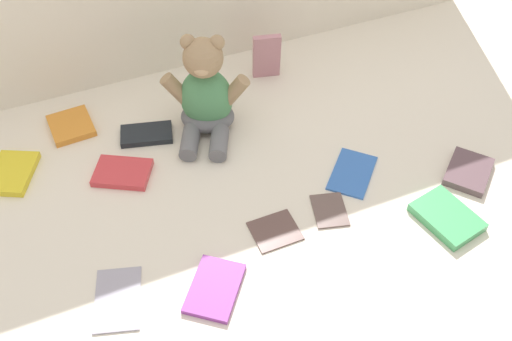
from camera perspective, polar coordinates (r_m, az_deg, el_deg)
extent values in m
plane|color=silver|center=(1.35, -1.43, 0.02)|extent=(3.20, 3.20, 0.00)
ellipsoid|color=#4C8C59|center=(1.41, -4.86, 7.04)|extent=(0.15, 0.14, 0.16)
ellipsoid|color=slate|center=(1.45, -4.74, 5.30)|extent=(0.16, 0.15, 0.06)
sphere|color=#9E7F5B|center=(1.34, -5.21, 10.91)|extent=(0.12, 0.12, 0.09)
ellipsoid|color=tan|center=(1.31, -5.34, 9.77)|extent=(0.05, 0.04, 0.03)
sphere|color=#9E7F5B|center=(1.33, -6.69, 12.37)|extent=(0.05, 0.05, 0.03)
sphere|color=#9E7F5B|center=(1.32, -3.83, 12.37)|extent=(0.05, 0.05, 0.03)
cylinder|color=#9E7F5B|center=(1.40, -7.74, 7.84)|extent=(0.08, 0.06, 0.09)
cylinder|color=#9E7F5B|center=(1.39, -2.13, 7.78)|extent=(0.08, 0.06, 0.09)
cylinder|color=slate|center=(1.39, -6.47, 2.76)|extent=(0.08, 0.10, 0.04)
cylinder|color=slate|center=(1.39, -3.63, 2.70)|extent=(0.08, 0.10, 0.04)
cube|color=orange|center=(1.52, -17.61, 4.20)|extent=(0.11, 0.12, 0.02)
cube|color=#3265BC|center=(1.36, 9.39, -0.17)|extent=(0.16, 0.16, 0.01)
cube|color=brown|center=(1.28, 7.20, -3.81)|extent=(0.09, 0.11, 0.01)
cube|color=black|center=(1.45, -10.64, 3.51)|extent=(0.14, 0.10, 0.02)
cube|color=#9994A5|center=(1.17, -13.37, -12.08)|extent=(0.12, 0.16, 0.01)
cube|color=#BB7C88|center=(1.57, 1.04, 11.09)|extent=(0.08, 0.04, 0.13)
cube|color=#5B4349|center=(1.42, 20.04, -0.10)|extent=(0.15, 0.15, 0.02)
cube|color=#CE383F|center=(1.37, -12.91, -0.21)|extent=(0.15, 0.14, 0.02)
cube|color=#419D5D|center=(1.31, 18.15, -4.35)|extent=(0.13, 0.15, 0.02)
cube|color=yellow|center=(1.45, -22.73, -0.23)|extent=(0.14, 0.16, 0.02)
cube|color=#863592|center=(1.15, -4.06, -11.40)|extent=(0.15, 0.16, 0.01)
cube|color=brown|center=(1.23, 2.01, -5.82)|extent=(0.10, 0.09, 0.01)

